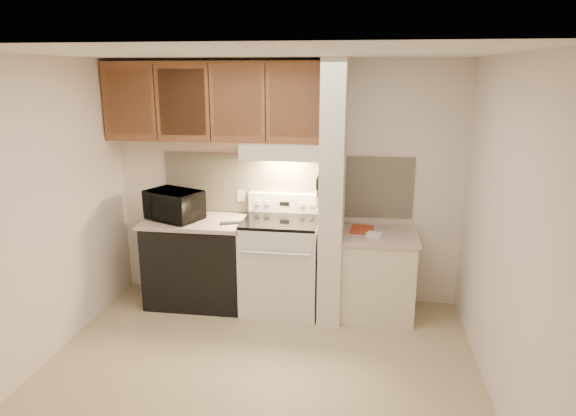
# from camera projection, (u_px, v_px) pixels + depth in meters

# --- Properties ---
(floor) EXTENTS (3.60, 3.60, 0.00)m
(floor) POSITION_uv_depth(u_px,v_px,m) (259.00, 369.00, 4.23)
(floor) COLOR tan
(floor) RESTS_ON ground
(ceiling) EXTENTS (3.60, 3.60, 0.00)m
(ceiling) POSITION_uv_depth(u_px,v_px,m) (254.00, 53.00, 3.58)
(ceiling) COLOR white
(ceiling) RESTS_ON wall_back
(wall_back) EXTENTS (3.60, 2.50, 0.02)m
(wall_back) POSITION_uv_depth(u_px,v_px,m) (286.00, 183.00, 5.34)
(wall_back) COLOR silver
(wall_back) RESTS_ON floor
(wall_left) EXTENTS (0.02, 3.00, 2.50)m
(wall_left) POSITION_uv_depth(u_px,v_px,m) (39.00, 215.00, 4.16)
(wall_left) COLOR silver
(wall_left) RESTS_ON floor
(wall_right) EXTENTS (0.02, 3.00, 2.50)m
(wall_right) POSITION_uv_depth(u_px,v_px,m) (504.00, 235.00, 3.66)
(wall_right) COLOR silver
(wall_right) RESTS_ON floor
(backsplash) EXTENTS (2.60, 0.02, 0.63)m
(backsplash) POSITION_uv_depth(u_px,v_px,m) (286.00, 184.00, 5.33)
(backsplash) COLOR beige
(backsplash) RESTS_ON wall_back
(range_body) EXTENTS (0.76, 0.65, 0.92)m
(range_body) POSITION_uv_depth(u_px,v_px,m) (281.00, 266.00, 5.22)
(range_body) COLOR silver
(range_body) RESTS_ON floor
(oven_window) EXTENTS (0.50, 0.01, 0.30)m
(oven_window) POSITION_uv_depth(u_px,v_px,m) (276.00, 274.00, 4.90)
(oven_window) COLOR black
(oven_window) RESTS_ON range_body
(oven_handle) EXTENTS (0.65, 0.02, 0.02)m
(oven_handle) POSITION_uv_depth(u_px,v_px,m) (275.00, 254.00, 4.81)
(oven_handle) COLOR silver
(oven_handle) RESTS_ON range_body
(cooktop) EXTENTS (0.74, 0.64, 0.03)m
(cooktop) POSITION_uv_depth(u_px,v_px,m) (281.00, 221.00, 5.09)
(cooktop) COLOR black
(cooktop) RESTS_ON range_body
(range_backguard) EXTENTS (0.76, 0.08, 0.20)m
(range_backguard) POSITION_uv_depth(u_px,v_px,m) (285.00, 203.00, 5.34)
(range_backguard) COLOR silver
(range_backguard) RESTS_ON range_body
(range_display) EXTENTS (0.10, 0.01, 0.04)m
(range_display) POSITION_uv_depth(u_px,v_px,m) (284.00, 204.00, 5.30)
(range_display) COLOR black
(range_display) RESTS_ON range_backguard
(range_knob_left_outer) EXTENTS (0.05, 0.02, 0.05)m
(range_knob_left_outer) POSITION_uv_depth(u_px,v_px,m) (258.00, 203.00, 5.33)
(range_knob_left_outer) COLOR silver
(range_knob_left_outer) RESTS_ON range_backguard
(range_knob_left_inner) EXTENTS (0.05, 0.02, 0.05)m
(range_knob_left_inner) POSITION_uv_depth(u_px,v_px,m) (267.00, 203.00, 5.32)
(range_knob_left_inner) COLOR silver
(range_knob_left_inner) RESTS_ON range_backguard
(range_knob_right_inner) EXTENTS (0.05, 0.02, 0.05)m
(range_knob_right_inner) POSITION_uv_depth(u_px,v_px,m) (302.00, 204.00, 5.27)
(range_knob_right_inner) COLOR silver
(range_knob_right_inner) RESTS_ON range_backguard
(range_knob_right_outer) EXTENTS (0.05, 0.02, 0.05)m
(range_knob_right_outer) POSITION_uv_depth(u_px,v_px,m) (311.00, 205.00, 5.25)
(range_knob_right_outer) COLOR silver
(range_knob_right_outer) RESTS_ON range_backguard
(dishwasher_front) EXTENTS (1.00, 0.63, 0.87)m
(dishwasher_front) POSITION_uv_depth(u_px,v_px,m) (198.00, 263.00, 5.36)
(dishwasher_front) COLOR black
(dishwasher_front) RESTS_ON floor
(left_countertop) EXTENTS (1.04, 0.67, 0.04)m
(left_countertop) POSITION_uv_depth(u_px,v_px,m) (196.00, 221.00, 5.24)
(left_countertop) COLOR #C0AC9A
(left_countertop) RESTS_ON dishwasher_front
(spoon_rest) EXTENTS (0.24, 0.14, 0.02)m
(spoon_rest) POSITION_uv_depth(u_px,v_px,m) (232.00, 223.00, 5.09)
(spoon_rest) COLOR black
(spoon_rest) RESTS_ON left_countertop
(teal_jar) EXTENTS (0.13, 0.13, 0.11)m
(teal_jar) POSITION_uv_depth(u_px,v_px,m) (181.00, 209.00, 5.44)
(teal_jar) COLOR #245C5A
(teal_jar) RESTS_ON left_countertop
(outlet) EXTENTS (0.08, 0.01, 0.12)m
(outlet) POSITION_uv_depth(u_px,v_px,m) (241.00, 196.00, 5.42)
(outlet) COLOR beige
(outlet) RESTS_ON backsplash
(microwave) EXTENTS (0.64, 0.55, 0.30)m
(microwave) POSITION_uv_depth(u_px,v_px,m) (174.00, 205.00, 5.21)
(microwave) COLOR black
(microwave) RESTS_ON left_countertop
(partition_pillar) EXTENTS (0.22, 0.70, 2.50)m
(partition_pillar) POSITION_uv_depth(u_px,v_px,m) (333.00, 192.00, 4.94)
(partition_pillar) COLOR silver
(partition_pillar) RESTS_ON floor
(pillar_trim) EXTENTS (0.01, 0.70, 0.04)m
(pillar_trim) POSITION_uv_depth(u_px,v_px,m) (321.00, 187.00, 4.94)
(pillar_trim) COLOR brown
(pillar_trim) RESTS_ON partition_pillar
(knife_strip) EXTENTS (0.02, 0.42, 0.04)m
(knife_strip) POSITION_uv_depth(u_px,v_px,m) (320.00, 186.00, 4.89)
(knife_strip) COLOR black
(knife_strip) RESTS_ON partition_pillar
(knife_blade_a) EXTENTS (0.01, 0.03, 0.16)m
(knife_blade_a) POSITION_uv_depth(u_px,v_px,m) (317.00, 200.00, 4.76)
(knife_blade_a) COLOR silver
(knife_blade_a) RESTS_ON knife_strip
(knife_handle_a) EXTENTS (0.02, 0.02, 0.10)m
(knife_handle_a) POSITION_uv_depth(u_px,v_px,m) (317.00, 184.00, 4.71)
(knife_handle_a) COLOR black
(knife_handle_a) RESTS_ON knife_strip
(knife_blade_b) EXTENTS (0.01, 0.04, 0.18)m
(knife_blade_b) POSITION_uv_depth(u_px,v_px,m) (318.00, 199.00, 4.85)
(knife_blade_b) COLOR silver
(knife_blade_b) RESTS_ON knife_strip
(knife_handle_b) EXTENTS (0.02, 0.02, 0.10)m
(knife_handle_b) POSITION_uv_depth(u_px,v_px,m) (318.00, 182.00, 4.80)
(knife_handle_b) COLOR black
(knife_handle_b) RESTS_ON knife_strip
(knife_blade_c) EXTENTS (0.01, 0.04, 0.20)m
(knife_blade_c) POSITION_uv_depth(u_px,v_px,m) (318.00, 198.00, 4.93)
(knife_blade_c) COLOR silver
(knife_blade_c) RESTS_ON knife_strip
(knife_handle_c) EXTENTS (0.02, 0.02, 0.10)m
(knife_handle_c) POSITION_uv_depth(u_px,v_px,m) (319.00, 181.00, 4.87)
(knife_handle_c) COLOR black
(knife_handle_c) RESTS_ON knife_strip
(knife_blade_d) EXTENTS (0.01, 0.04, 0.16)m
(knife_blade_d) POSITION_uv_depth(u_px,v_px,m) (319.00, 194.00, 5.00)
(knife_blade_d) COLOR silver
(knife_blade_d) RESTS_ON knife_strip
(knife_handle_d) EXTENTS (0.02, 0.02, 0.10)m
(knife_handle_d) POSITION_uv_depth(u_px,v_px,m) (319.00, 179.00, 4.96)
(knife_handle_d) COLOR black
(knife_handle_d) RESTS_ON knife_strip
(knife_blade_e) EXTENTS (0.01, 0.04, 0.18)m
(knife_blade_e) POSITION_uv_depth(u_px,v_px,m) (320.00, 193.00, 5.07)
(knife_blade_e) COLOR silver
(knife_blade_e) RESTS_ON knife_strip
(knife_handle_e) EXTENTS (0.02, 0.02, 0.10)m
(knife_handle_e) POSITION_uv_depth(u_px,v_px,m) (320.00, 177.00, 5.02)
(knife_handle_e) COLOR black
(knife_handle_e) RESTS_ON knife_strip
(oven_mitt) EXTENTS (0.03, 0.11, 0.26)m
(oven_mitt) POSITION_uv_depth(u_px,v_px,m) (321.00, 193.00, 5.13)
(oven_mitt) COLOR slate
(oven_mitt) RESTS_ON partition_pillar
(right_cab_base) EXTENTS (0.70, 0.60, 0.81)m
(right_cab_base) POSITION_uv_depth(u_px,v_px,m) (377.00, 276.00, 5.09)
(right_cab_base) COLOR beige
(right_cab_base) RESTS_ON floor
(right_countertop) EXTENTS (0.74, 0.64, 0.04)m
(right_countertop) POSITION_uv_depth(u_px,v_px,m) (379.00, 236.00, 4.98)
(right_countertop) COLOR #C0AC9A
(right_countertop) RESTS_ON right_cab_base
(red_folder) EXTENTS (0.25, 0.32, 0.01)m
(red_folder) POSITION_uv_depth(u_px,v_px,m) (362.00, 229.00, 5.09)
(red_folder) COLOR #B13E20
(red_folder) RESTS_ON right_countertop
(white_box) EXTENTS (0.16, 0.14, 0.04)m
(white_box) POSITION_uv_depth(u_px,v_px,m) (374.00, 235.00, 4.88)
(white_box) COLOR white
(white_box) RESTS_ON right_countertop
(range_hood) EXTENTS (0.78, 0.44, 0.15)m
(range_hood) POSITION_uv_depth(u_px,v_px,m) (283.00, 150.00, 5.03)
(range_hood) COLOR beige
(range_hood) RESTS_ON upper_cabinets
(hood_lip) EXTENTS (0.78, 0.04, 0.06)m
(hood_lip) POSITION_uv_depth(u_px,v_px,m) (279.00, 158.00, 4.85)
(hood_lip) COLOR beige
(hood_lip) RESTS_ON range_hood
(upper_cabinets) EXTENTS (2.18, 0.33, 0.77)m
(upper_cabinets) POSITION_uv_depth(u_px,v_px,m) (214.00, 102.00, 5.06)
(upper_cabinets) COLOR brown
(upper_cabinets) RESTS_ON wall_back
(cab_door_a) EXTENTS (0.46, 0.01, 0.63)m
(cab_door_a) POSITION_uv_depth(u_px,v_px,m) (129.00, 102.00, 5.02)
(cab_door_a) COLOR brown
(cab_door_a) RESTS_ON upper_cabinets
(cab_gap_a) EXTENTS (0.01, 0.01, 0.73)m
(cab_gap_a) POSITION_uv_depth(u_px,v_px,m) (155.00, 102.00, 4.98)
(cab_gap_a) COLOR black
(cab_gap_a) RESTS_ON upper_cabinets
(cab_door_b) EXTENTS (0.46, 0.01, 0.63)m
(cab_door_b) POSITION_uv_depth(u_px,v_px,m) (182.00, 102.00, 4.94)
(cab_door_b) COLOR brown
(cab_door_b) RESTS_ON upper_cabinets
(cab_gap_b) EXTENTS (0.01, 0.01, 0.73)m
(cab_gap_b) POSITION_uv_depth(u_px,v_px,m) (209.00, 103.00, 4.90)
(cab_gap_b) COLOR black
(cab_gap_b) RESTS_ON upper_cabinets
(cab_door_c) EXTENTS (0.46, 0.01, 0.63)m
(cab_door_c) POSITION_uv_depth(u_px,v_px,m) (237.00, 103.00, 4.86)
(cab_door_c) COLOR brown
(cab_door_c) RESTS_ON upper_cabinets
(cab_gap_c) EXTENTS (0.01, 0.01, 0.73)m
(cab_gap_c) POSITION_uv_depth(u_px,v_px,m) (265.00, 103.00, 4.82)
(cab_gap_c) COLOR black
(cab_gap_c) RESTS_ON upper_cabinets
(cab_door_d) EXTENTS (0.46, 0.01, 0.63)m
(cab_door_d) POSITION_uv_depth(u_px,v_px,m) (294.00, 103.00, 4.79)
(cab_door_d) COLOR brown
(cab_door_d) RESTS_ON upper_cabinets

